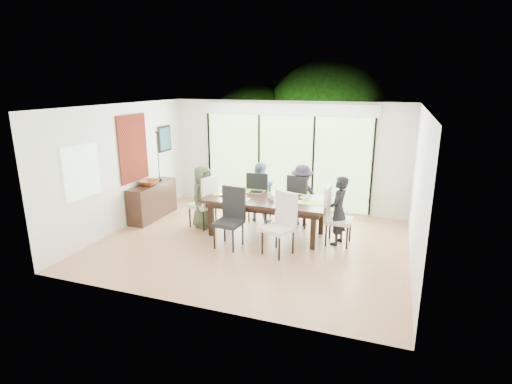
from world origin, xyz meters
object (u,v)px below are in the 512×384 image
(table_top, at_px, (267,200))
(chair_far_left, at_px, (260,196))
(chair_near_right, at_px, (278,224))
(person_right_end, at_px, (338,211))
(chair_far_right, at_px, (302,200))
(person_left_end, at_px, (203,197))
(bowl, at_px, (149,183))
(person_far_left, at_px, (259,192))
(laptop, at_px, (227,195))
(person_far_right, at_px, (302,195))
(cup_a, at_px, (238,191))
(chair_right_end, at_px, (339,216))
(cup_b, at_px, (272,198))
(chair_near_left, at_px, (228,218))
(cup_c, at_px, (306,198))
(vase, at_px, (270,195))
(sideboard, at_px, (153,201))
(chair_left_end, at_px, (202,201))

(table_top, bearing_deg, chair_far_left, 117.90)
(chair_near_right, relative_size, person_right_end, 0.85)
(table_top, distance_m, chair_far_right, 1.03)
(person_left_end, bearing_deg, bowl, 98.45)
(person_far_left, xyz_separation_m, laptop, (-0.40, -0.93, 0.13))
(person_far_right, height_order, cup_a, person_far_right)
(person_right_end, height_order, laptop, person_right_end)
(chair_right_end, distance_m, person_far_right, 1.27)
(cup_b, bearing_deg, chair_near_left, -130.17)
(cup_b, height_order, cup_c, cup_c)
(chair_right_end, xyz_separation_m, person_far_left, (-1.95, 0.83, 0.10))
(chair_far_left, relative_size, cup_a, 8.87)
(chair_far_right, distance_m, cup_b, 1.06)
(person_left_end, bearing_deg, chair_far_right, -56.34)
(chair_far_left, xyz_separation_m, vase, (0.50, -0.80, 0.28))
(chair_far_right, distance_m, person_far_right, 0.10)
(person_left_end, xyz_separation_m, person_right_end, (2.96, 0.00, 0.00))
(sideboard, bearing_deg, table_top, -3.19)
(chair_left_end, relative_size, chair_near_right, 1.00)
(person_right_end, bearing_deg, chair_right_end, 101.29)
(chair_left_end, bearing_deg, person_far_right, 127.93)
(chair_near_left, height_order, person_right_end, person_right_end)
(chair_far_left, relative_size, chair_near_left, 1.00)
(chair_near_left, relative_size, cup_a, 8.87)
(chair_near_right, relative_size, person_left_end, 0.85)
(person_far_right, distance_m, cup_c, 0.79)
(chair_left_end, bearing_deg, table_top, 105.88)
(chair_far_right, bearing_deg, table_top, 72.94)
(person_far_right, bearing_deg, chair_near_right, 83.30)
(chair_near_right, bearing_deg, cup_a, 162.72)
(chair_far_left, distance_m, cup_b, 1.15)
(sideboard, bearing_deg, person_far_left, 15.26)
(cup_b, bearing_deg, table_top, 146.31)
(person_far_left, bearing_deg, cup_c, 158.03)
(chair_near_right, bearing_deg, chair_near_left, -156.92)
(chair_far_right, xyz_separation_m, person_right_end, (0.93, -0.85, 0.10))
(person_left_end, relative_size, vase, 10.75)
(person_far_right, bearing_deg, chair_left_end, 17.02)
(chair_right_end, relative_size, person_far_left, 0.85)
(chair_far_left, bearing_deg, chair_near_right, 114.60)
(table_top, distance_m, person_far_left, 0.95)
(table_top, xyz_separation_m, person_far_left, (-0.45, 0.83, -0.08))
(chair_near_left, xyz_separation_m, person_right_end, (1.98, 0.87, 0.10))
(person_far_left, distance_m, sideboard, 2.56)
(bowl, bearing_deg, person_far_left, 17.41)
(vase, relative_size, cup_c, 0.97)
(chair_far_right, relative_size, bowl, 2.69)
(chair_right_end, bearing_deg, bowl, 90.54)
(table_top, relative_size, cup_a, 19.35)
(table_top, relative_size, cup_b, 24.00)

